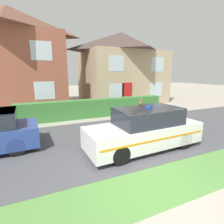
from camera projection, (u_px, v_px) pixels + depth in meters
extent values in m
plane|color=#A89E8E|center=(162.00, 197.00, 4.19)|extent=(80.00, 80.00, 0.00)
cube|color=#4C4C51|center=(101.00, 139.00, 7.88)|extent=(28.00, 5.85, 0.01)
cube|color=#568C42|center=(151.00, 187.00, 4.56)|extent=(28.00, 1.59, 0.01)
cube|color=#3D7F38|center=(96.00, 108.00, 11.87)|extent=(9.94, 0.73, 1.20)
cylinder|color=black|center=(103.00, 140.00, 6.85)|extent=(0.66, 0.22, 0.65)
cylinder|color=black|center=(121.00, 155.00, 5.60)|extent=(0.66, 0.22, 0.65)
cylinder|color=black|center=(160.00, 130.00, 8.07)|extent=(0.66, 0.22, 0.65)
cylinder|color=black|center=(184.00, 141.00, 6.82)|extent=(0.66, 0.22, 0.65)
cube|color=white|center=(144.00, 134.00, 6.78)|extent=(4.64, 1.79, 0.80)
cube|color=#232833|center=(148.00, 116.00, 6.69)|extent=(2.54, 1.55, 0.63)
cube|color=white|center=(148.00, 108.00, 6.63)|extent=(2.54, 1.55, 0.04)
cube|color=orange|center=(133.00, 127.00, 7.48)|extent=(4.36, 0.16, 0.07)
cube|color=orange|center=(158.00, 140.00, 6.05)|extent=(4.36, 0.16, 0.07)
cylinder|color=blue|center=(148.00, 107.00, 6.61)|extent=(0.21, 0.21, 0.08)
ellipsoid|color=brown|center=(141.00, 103.00, 6.66)|extent=(0.24, 0.23, 0.17)
ellipsoid|color=white|center=(141.00, 103.00, 6.73)|extent=(0.09, 0.09, 0.09)
sphere|color=brown|center=(141.00, 100.00, 6.71)|extent=(0.10, 0.10, 0.10)
cone|color=brown|center=(142.00, 99.00, 6.69)|extent=(0.04, 0.04, 0.04)
cone|color=brown|center=(141.00, 99.00, 6.71)|extent=(0.04, 0.04, 0.04)
cylinder|color=brown|center=(138.00, 105.00, 6.64)|extent=(0.14, 0.13, 0.03)
cylinder|color=black|center=(18.00, 134.00, 7.64)|extent=(0.64, 0.23, 0.63)
cylinder|color=black|center=(16.00, 147.00, 6.23)|extent=(0.64, 0.23, 0.63)
cube|color=#93513D|center=(13.00, 72.00, 14.19)|extent=(7.68, 5.87, 5.99)
pyramid|color=brown|center=(7.00, 19.00, 13.32)|extent=(8.07, 6.17, 1.96)
cube|color=silver|center=(45.00, 91.00, 12.68)|extent=(1.40, 0.02, 1.30)
cube|color=silver|center=(41.00, 51.00, 12.08)|extent=(1.40, 0.02, 1.30)
cube|color=tan|center=(121.00, 77.00, 18.64)|extent=(7.70, 6.69, 5.01)
pyramid|color=#473833|center=(121.00, 42.00, 17.88)|extent=(8.08, 7.03, 1.96)
cube|color=red|center=(127.00, 95.00, 15.54)|extent=(1.00, 0.02, 2.10)
cube|color=silver|center=(116.00, 91.00, 15.05)|extent=(1.40, 0.02, 1.30)
cube|color=silver|center=(156.00, 89.00, 16.73)|extent=(1.40, 0.02, 1.30)
cube|color=silver|center=(117.00, 63.00, 14.55)|extent=(1.40, 0.02, 1.30)
cube|color=silver|center=(158.00, 64.00, 16.23)|extent=(1.40, 0.02, 1.30)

